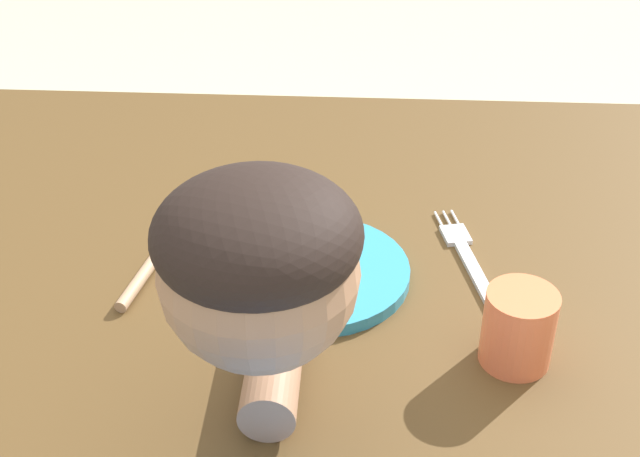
# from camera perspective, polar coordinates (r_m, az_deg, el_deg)

# --- Properties ---
(dining_table) EXTENTS (1.33, 0.76, 0.75)m
(dining_table) POSITION_cam_1_polar(r_m,az_deg,el_deg) (1.16, -1.97, -6.84)
(dining_table) COLOR #4F371B
(dining_table) RESTS_ON ground_plane
(plate) EXTENTS (0.21, 0.21, 0.05)m
(plate) POSITION_cam_1_polar(r_m,az_deg,el_deg) (0.98, -0.43, -2.30)
(plate) COLOR teal
(plate) RESTS_ON dining_table
(fork) EXTENTS (0.07, 0.22, 0.01)m
(fork) POSITION_cam_1_polar(r_m,az_deg,el_deg) (1.01, 9.80, -2.13)
(fork) COLOR silver
(fork) RESTS_ON dining_table
(spoon) EXTENTS (0.06, 0.19, 0.02)m
(spoon) POSITION_cam_1_polar(r_m,az_deg,el_deg) (1.04, -10.20, -1.00)
(spoon) COLOR tan
(spoon) RESTS_ON dining_table
(drinking_cup) EXTENTS (0.07, 0.07, 0.08)m
(drinking_cup) POSITION_cam_1_polar(r_m,az_deg,el_deg) (0.87, 12.93, -6.40)
(drinking_cup) COLOR #F07044
(drinking_cup) RESTS_ON dining_table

